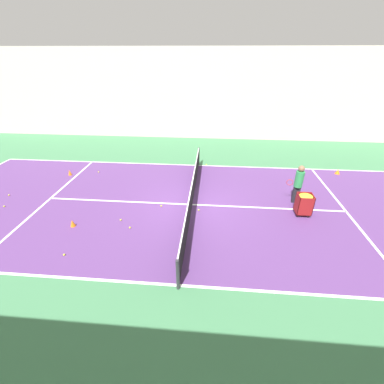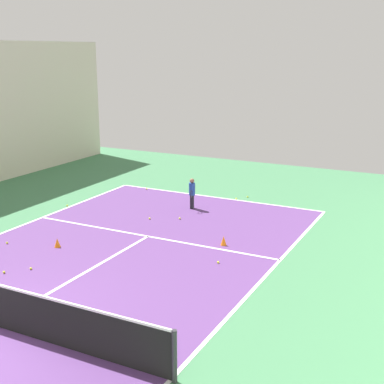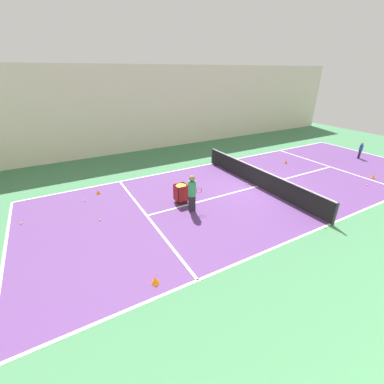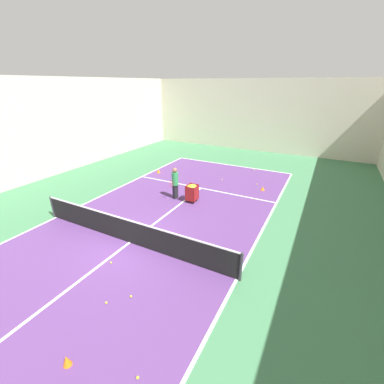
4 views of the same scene
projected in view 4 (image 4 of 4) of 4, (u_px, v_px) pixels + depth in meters
The scene contains 24 objects.
ground_plane at pixel (130, 243), 10.37m from camera, with size 39.09×39.09×0.00m, color #3D754C.
court_playing_area at pixel (130, 242), 10.37m from camera, with size 9.04×23.94×0.00m.
line_baseline_far at pixel (231, 165), 20.10m from camera, with size 9.04×0.10×0.00m, color white.
line_sideline_left at pixel (56, 217), 12.31m from camera, with size 0.10×23.94×0.00m, color white.
line_sideline_right at pixel (237, 279), 8.42m from camera, with size 0.10×23.94×0.00m, color white.
line_service_far at pixel (201, 188), 15.72m from camera, with size 9.04×0.10×0.00m, color white.
line_centre_service at pixel (130, 242), 10.37m from camera, with size 0.10×13.17×0.00m, color white.
hall_enclosure_far at pixel (254, 116), 23.46m from camera, with size 20.19×0.15×6.35m.
tennis_net at pixel (128, 231), 10.15m from camera, with size 9.34×0.10×1.07m.
coach_at_net at pixel (175, 181), 13.96m from camera, with size 0.41×0.71×1.78m.
ball_cart at pixel (192, 190), 13.68m from camera, with size 0.54×0.59×0.96m.
training_cone_0 at pixel (263, 188), 15.38m from camera, with size 0.25×0.25×0.21m, color orange.
training_cone_1 at pixel (158, 171), 18.36m from camera, with size 0.26×0.26×0.26m, color orange.
training_cone_3 at pixel (67, 361), 5.82m from camera, with size 0.20×0.20×0.28m, color orange.
tennis_ball_2 at pixel (222, 180), 17.01m from camera, with size 0.07×0.07×0.07m, color yellow.
tennis_ball_3 at pixel (131, 296), 7.70m from camera, with size 0.07×0.07×0.07m, color yellow.
tennis_ball_5 at pixel (257, 184), 16.24m from camera, with size 0.07×0.07×0.07m, color yellow.
tennis_ball_8 at pixel (106, 303), 7.48m from camera, with size 0.07×0.07×0.07m, color yellow.
tennis_ball_9 at pixel (63, 212), 12.71m from camera, with size 0.07×0.07×0.07m, color yellow.
tennis_ball_10 at pixel (144, 241), 10.42m from camera, with size 0.07×0.07×0.07m, color yellow.
tennis_ball_11 at pixel (255, 199), 14.17m from camera, with size 0.07×0.07×0.07m, color yellow.
tennis_ball_12 at pixel (255, 170), 18.85m from camera, with size 0.07×0.07×0.07m, color yellow.
tennis_ball_15 at pixel (111, 263), 9.15m from camera, with size 0.07×0.07×0.07m, color yellow.
tennis_ball_16 at pixel (138, 378), 5.58m from camera, with size 0.07×0.07×0.07m, color yellow.
Camera 4 is at (6.31, -6.55, 5.95)m, focal length 24.00 mm.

